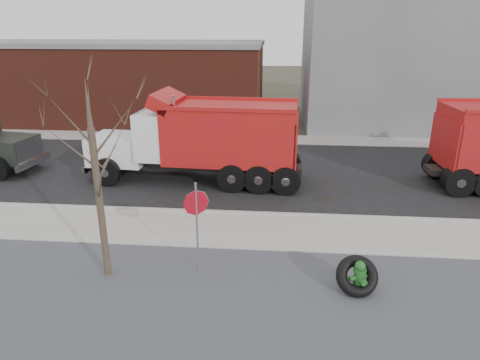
# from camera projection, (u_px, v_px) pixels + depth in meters

# --- Properties ---
(ground) EXTENTS (120.00, 120.00, 0.00)m
(ground) POSITION_uv_depth(u_px,v_px,m) (237.00, 235.00, 13.59)
(ground) COLOR #383328
(ground) RESTS_ON ground
(gravel_verge) EXTENTS (60.00, 5.00, 0.03)m
(gravel_verge) POSITION_uv_depth(u_px,v_px,m) (223.00, 301.00, 10.31)
(gravel_verge) COLOR slate
(gravel_verge) RESTS_ON ground
(sidewalk) EXTENTS (60.00, 2.50, 0.06)m
(sidewalk) POSITION_uv_depth(u_px,v_px,m) (237.00, 230.00, 13.81)
(sidewalk) COLOR #9E9B93
(sidewalk) RESTS_ON ground
(curb) EXTENTS (60.00, 0.15, 0.11)m
(curb) POSITION_uv_depth(u_px,v_px,m) (241.00, 213.00, 15.02)
(curb) COLOR #9E9B93
(curb) RESTS_ON ground
(road) EXTENTS (60.00, 9.40, 0.02)m
(road) POSITION_uv_depth(u_px,v_px,m) (250.00, 171.00, 19.49)
(road) COLOR black
(road) RESTS_ON ground
(far_sidewalk) EXTENTS (60.00, 2.00, 0.06)m
(far_sidewalk) POSITION_uv_depth(u_px,v_px,m) (256.00, 139.00, 24.82)
(far_sidewalk) COLOR #9E9B93
(far_sidewalk) RESTS_ON ground
(building_grey) EXTENTS (12.00, 10.00, 8.00)m
(building_grey) POSITION_uv_depth(u_px,v_px,m) (397.00, 61.00, 28.35)
(building_grey) COLOR gray
(building_grey) RESTS_ON ground
(building_brick) EXTENTS (20.20, 8.20, 5.30)m
(building_brick) POSITION_uv_depth(u_px,v_px,m) (115.00, 81.00, 29.41)
(building_brick) COLOR maroon
(building_brick) RESTS_ON ground
(bare_tree) EXTENTS (3.20, 3.20, 5.20)m
(bare_tree) POSITION_uv_depth(u_px,v_px,m) (94.00, 157.00, 10.29)
(bare_tree) COLOR #382D23
(bare_tree) RESTS_ON ground
(fire_hydrant) EXTENTS (0.51, 0.51, 0.91)m
(fire_hydrant) POSITION_uv_depth(u_px,v_px,m) (359.00, 279.00, 10.48)
(fire_hydrant) COLOR #2B6B28
(fire_hydrant) RESTS_ON ground
(truck_tire) EXTENTS (1.10, 0.93, 1.00)m
(truck_tire) POSITION_uv_depth(u_px,v_px,m) (357.00, 276.00, 10.52)
(truck_tire) COLOR black
(truck_tire) RESTS_ON ground
(stop_sign) EXTENTS (0.62, 0.36, 2.54)m
(stop_sign) POSITION_uv_depth(u_px,v_px,m) (196.00, 212.00, 11.02)
(stop_sign) COLOR gray
(stop_sign) RESTS_ON ground
(dump_truck_red_b) EXTENTS (8.97, 2.98, 3.74)m
(dump_truck_red_b) POSITION_uv_depth(u_px,v_px,m) (203.00, 138.00, 17.62)
(dump_truck_red_b) COLOR black
(dump_truck_red_b) RESTS_ON ground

